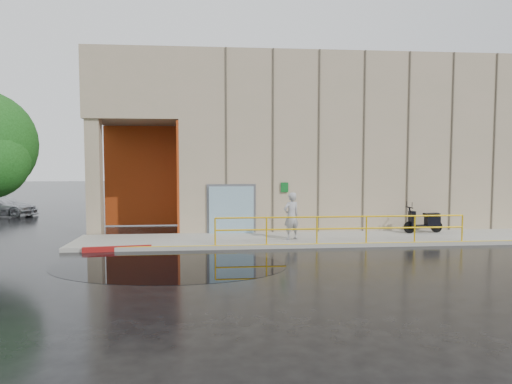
% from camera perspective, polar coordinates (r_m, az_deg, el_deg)
% --- Properties ---
extents(ground, '(120.00, 120.00, 0.00)m').
position_cam_1_polar(ground, '(13.89, -3.01, -9.62)').
color(ground, black).
rests_on(ground, ground).
extents(sidewalk, '(20.00, 3.00, 0.15)m').
position_cam_1_polar(sidewalk, '(18.81, 8.78, -5.82)').
color(sidewalk, gray).
rests_on(sidewalk, ground).
extents(building, '(20.00, 10.17, 8.00)m').
position_cam_1_polar(building, '(25.12, 7.74, 6.10)').
color(building, '#9C8E6F').
rests_on(building, ground).
extents(guardrail, '(9.56, 0.06, 1.03)m').
position_cam_1_polar(guardrail, '(17.50, 10.67, -4.58)').
color(guardrail, '#DBA90B').
rests_on(guardrail, sidewalk).
extents(person, '(0.80, 0.68, 1.86)m').
position_cam_1_polar(person, '(18.00, 4.44, -3.00)').
color(person, '#9B9B9F').
rests_on(person, sidewalk).
extents(scooter, '(1.79, 0.71, 1.36)m').
position_cam_1_polar(scooter, '(20.86, 20.25, -2.68)').
color(scooter, black).
rests_on(scooter, sidewalk).
extents(red_curb, '(2.40, 0.46, 0.18)m').
position_cam_1_polar(red_curb, '(17.25, -16.95, -6.80)').
color(red_curb, maroon).
rests_on(red_curb, ground).
extents(puddle, '(7.69, 5.17, 0.01)m').
position_cam_1_polar(puddle, '(14.55, -10.87, -9.04)').
color(puddle, black).
rests_on(puddle, ground).
extents(car_c, '(4.38, 2.29, 1.21)m').
position_cam_1_polar(car_c, '(30.49, -29.33, -1.52)').
color(car_c, silver).
rests_on(car_c, ground).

